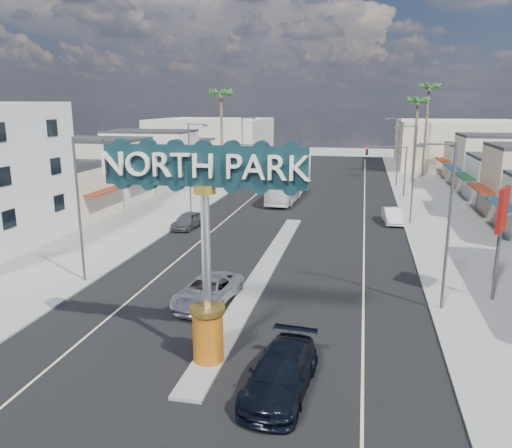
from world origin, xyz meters
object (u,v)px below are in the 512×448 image
at_px(car_parked_left, 188,220).
at_px(palm_right_far, 429,92).
at_px(streetlight_l_mid, 191,164).
at_px(streetlight_l_far, 243,146).
at_px(streetlight_r_near, 446,219).
at_px(car_parked_right, 392,216).
at_px(traffic_signal_right, 390,161).
at_px(streetlight_r_mid, 412,170).
at_px(palm_left_far, 221,98).
at_px(bank_pylon_sign, 502,216).
at_px(traffic_signal_left, 238,157).
at_px(streetlight_r_far, 397,148).
at_px(gateway_sign, 205,230).
at_px(suv_right, 281,373).
at_px(palm_right_mid, 418,105).
at_px(suv_left, 208,291).
at_px(streetlight_l_near, 81,203).
at_px(city_bus, 286,188).

bearing_deg(car_parked_left, palm_right_far, 64.37).
height_order(streetlight_l_mid, streetlight_l_far, same).
distance_m(streetlight_r_near, car_parked_right, 20.71).
xyz_separation_m(traffic_signal_right, streetlight_r_mid, (1.25, -13.99, 0.79)).
bearing_deg(palm_left_far, bank_pylon_sign, -55.06).
bearing_deg(bank_pylon_sign, traffic_signal_left, 148.55).
distance_m(streetlight_l_mid, streetlight_r_far, 30.32).
relative_size(streetlight_l_mid, bank_pylon_sign, 1.41).
xyz_separation_m(palm_right_far, bank_pylon_sign, (-1.40, -50.07, -7.43)).
relative_size(gateway_sign, streetlight_r_far, 1.02).
xyz_separation_m(traffic_signal_right, suv_right, (-5.80, -43.54, -3.47)).
height_order(palm_right_mid, car_parked_right, palm_right_mid).
relative_size(gateway_sign, palm_right_far, 0.65).
height_order(suv_right, car_parked_left, suv_right).
relative_size(streetlight_r_far, bank_pylon_sign, 1.41).
distance_m(traffic_signal_right, streetlight_l_far, 21.20).
relative_size(traffic_signal_right, car_parked_left, 1.41).
relative_size(streetlight_l_far, streetlight_r_mid, 1.00).
distance_m(suv_left, bank_pylon_sign, 16.56).
bearing_deg(palm_right_mid, palm_right_far, 71.57).
xyz_separation_m(traffic_signal_left, car_parked_right, (18.18, -13.79, -3.56)).
height_order(traffic_signal_left, streetlight_l_far, streetlight_l_far).
distance_m(streetlight_r_mid, car_parked_left, 20.63).
bearing_deg(car_parked_left, bank_pylon_sign, -22.08).
bearing_deg(palm_left_far, suv_right, -71.70).
distance_m(streetlight_r_mid, palm_left_far, 31.47).
bearing_deg(streetlight_l_near, streetlight_l_far, 90.00).
xyz_separation_m(streetlight_r_mid, city_bus, (-12.77, 8.83, -3.57)).
relative_size(streetlight_r_near, car_parked_right, 2.09).
relative_size(gateway_sign, suv_right, 1.66).
relative_size(streetlight_l_near, bank_pylon_sign, 1.41).
xyz_separation_m(streetlight_r_mid, streetlight_r_far, (0.00, 22.00, 0.00)).
xyz_separation_m(traffic_signal_left, streetlight_l_mid, (-1.25, -13.99, 0.79)).
distance_m(traffic_signal_left, streetlight_l_far, 8.14).
bearing_deg(traffic_signal_right, streetlight_r_far, 81.14).
distance_m(streetlight_r_far, bank_pylon_sign, 40.19).
bearing_deg(gateway_sign, streetlight_r_mid, 69.58).
bearing_deg(palm_right_mid, city_bus, -131.76).
bearing_deg(car_parked_right, suv_left, -122.14).
bearing_deg(streetlight_r_far, suv_left, -105.87).
bearing_deg(city_bus, streetlight_l_far, 124.09).
xyz_separation_m(streetlight_l_mid, palm_right_mid, (23.43, 26.00, 5.54)).
distance_m(suv_left, suv_right, 9.48).
bearing_deg(palm_right_mid, streetlight_r_mid, -95.64).
height_order(gateway_sign, palm_left_far, palm_left_far).
xyz_separation_m(palm_right_far, suv_left, (-17.00, -53.74, -11.62)).
bearing_deg(bank_pylon_sign, palm_right_far, 111.55).
relative_size(streetlight_l_mid, palm_left_far, 0.69).
height_order(streetlight_l_near, car_parked_right, streetlight_l_near).
distance_m(streetlight_r_mid, palm_right_mid, 26.71).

